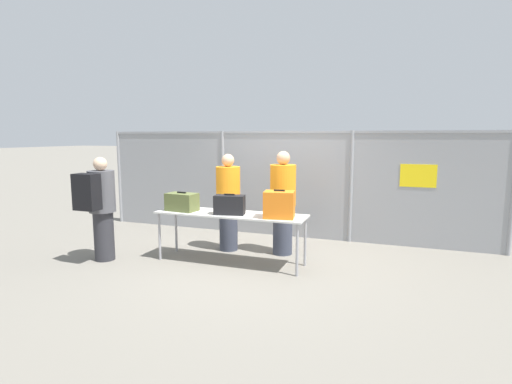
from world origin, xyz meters
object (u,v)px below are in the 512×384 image
security_worker_far (283,202)px  utility_trailer (347,198)px  suitcase_orange (279,205)px  suitcase_olive (182,202)px  security_worker_near (228,201)px  suitcase_black (230,205)px  inspection_table (230,217)px  traveler_hooded (100,205)px

security_worker_far → utility_trailer: security_worker_far is taller
suitcase_orange → utility_trailer: 4.78m
suitcase_olive → security_worker_near: 0.87m
suitcase_black → security_worker_far: bearing=53.3°
inspection_table → security_worker_far: (0.63, 0.74, 0.16)m
suitcase_black → suitcase_orange: bearing=0.9°
suitcase_orange → security_worker_near: 1.34m
suitcase_black → utility_trailer: bearing=76.0°
suitcase_orange → traveler_hooded: 2.82m
suitcase_orange → utility_trailer: (0.40, 4.73, -0.59)m
inspection_table → suitcase_black: (0.02, -0.08, 0.21)m
traveler_hooded → security_worker_far: size_ratio=0.95×
inspection_table → utility_trailer: (1.20, 4.66, -0.33)m
suitcase_black → utility_trailer: suitcase_black is taller
inspection_table → security_worker_far: size_ratio=1.38×
suitcase_olive → suitcase_orange: 1.62m
traveler_hooded → suitcase_black: bearing=17.9°
suitcase_olive → security_worker_near: size_ratio=0.31×
inspection_table → utility_trailer: bearing=75.5°
suitcase_black → security_worker_near: 0.80m
inspection_table → suitcase_olive: size_ratio=4.65×
suitcase_orange → security_worker_near: (-1.13, 0.71, -0.12)m
suitcase_black → suitcase_olive: bearing=179.3°
suitcase_olive → security_worker_far: bearing=29.2°
suitcase_black → traveler_hooded: traveler_hooded is taller
security_worker_near → traveler_hooded: bearing=30.9°
security_worker_far → utility_trailer: bearing=-70.8°
security_worker_near → security_worker_far: security_worker_far is taller
suitcase_orange → security_worker_far: bearing=102.5°
suitcase_black → security_worker_far: 1.02m
inspection_table → suitcase_olive: suitcase_olive is taller
suitcase_orange → suitcase_olive: bearing=-179.9°
inspection_table → security_worker_near: (-0.32, 0.64, 0.13)m
suitcase_olive → traveler_hooded: 1.27m
suitcase_black → security_worker_far: (0.61, 0.81, -0.04)m
inspection_table → suitcase_olive: (-0.81, -0.07, 0.20)m
suitcase_orange → traveler_hooded: size_ratio=0.29×
suitcase_black → security_worker_near: size_ratio=0.30×
inspection_table → traveler_hooded: bearing=-162.5°
security_worker_far → suitcase_orange: bearing=130.0°
traveler_hooded → suitcase_olive: bearing=28.2°
traveler_hooded → security_worker_near: 2.07m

